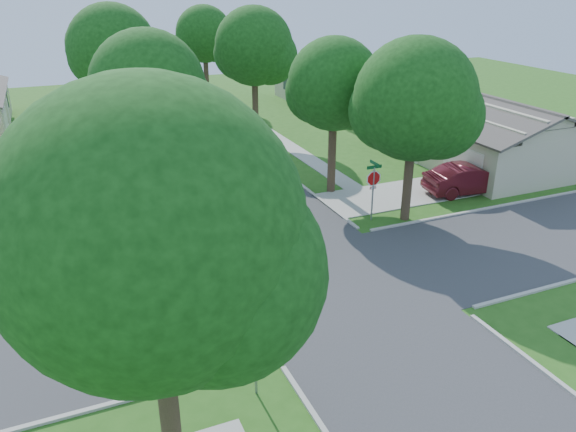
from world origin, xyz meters
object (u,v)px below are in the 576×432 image
Objects in this scene: stop_sign_sw at (255,334)px; tree_e_mid at (255,50)px; house_ne_near at (473,135)px; car_curb_east at (207,108)px; tree_w_mid at (114,53)px; house_ne_far at (341,88)px; tree_sw_corner at (155,246)px; stop_sign_ne at (373,181)px; tree_e_far at (205,37)px; car_driveway at (469,179)px; tree_e_near at (335,88)px; tree_w_far at (95,47)px; tree_ne_corner at (416,105)px; tree_w_near at (150,93)px; car_curb_west at (111,92)px.

tree_e_mid is at bearing 69.80° from stop_sign_sw.
house_ne_near is 2.82× the size of car_curb_east.
tree_w_mid is 22.68m from house_ne_far.
tree_w_mid is 1.00× the size of tree_sw_corner.
stop_sign_ne is 0.22× the size of house_ne_near.
tree_e_far is 29.38m from car_driveway.
stop_sign_ne is at bearing -90.10° from tree_e_far.
tree_sw_corner reaches higher than tree_e_far.
stop_sign_ne is 0.36× the size of tree_e_near.
stop_sign_sw is at bearing -90.07° from tree_w_far.
stop_sign_sw is 0.34× the size of tree_ne_corner.
tree_w_near is 1.12× the size of tree_w_far.
tree_e_far is 11.38m from car_curb_west.
tree_w_far is 0.93× the size of tree_ne_corner.
house_ne_far is (0.00, 18.00, 0.00)m from house_ne_near.
tree_e_near is 23.30m from house_ne_far.
tree_w_far is (0.05, 38.71, 3.48)m from stop_sign_sw.
stop_sign_ne is 11.07m from tree_w_near.
house_ne_far is 23.56m from car_driveway.
tree_ne_corner is at bearing -56.78° from tree_w_mid.
tree_e_mid reaches higher than stop_sign_ne.
stop_sign_sw is 0.22× the size of house_ne_far.
tree_ne_corner reaches higher than car_driveway.
car_driveway is (18.94, 12.87, -5.45)m from tree_sw_corner.
tree_e_far is 1.09× the size of tree_w_far.
tree_e_mid is 15.25m from tree_w_near.
car_curb_east is (-1.50, 23.94, -1.21)m from stop_sign_ne.
tree_w_far reaches higher than house_ne_near.
tree_e_mid is (0.06, 16.31, 4.22)m from stop_sign_ne.
house_ne_near is at bearing -90.00° from house_ne_far.
tree_sw_corner reaches higher than house_ne_near.
house_ne_far is at bearing -4.25° from car_driveway.
tree_w_far is 0.59× the size of house_ne_far.
car_driveway is at bearing -76.51° from tree_e_far.
house_ne_near is (11.23, -10.01, -4.74)m from tree_e_mid.
tree_w_near is at bearing -174.49° from house_ne_near.
house_ne_far is at bearing 60.65° from tree_e_near.
car_driveway is (16.20, 10.58, -1.22)m from stop_sign_sw.
tree_ne_corner is at bearing -111.23° from house_ne_far.
car_curb_east is (7.84, 7.63, -5.67)m from tree_w_mid.
car_curb_east is at bearing 97.37° from tree_ne_corner.
stop_sign_ne is 29.57m from tree_e_far.
car_curb_east is (-12.79, -0.36, -0.69)m from house_ne_far.
tree_e_mid is at bearing 30.76° from car_driveway.
car_curb_east is at bearing 26.78° from car_driveway.
tree_e_mid is at bearing 89.97° from tree_e_near.
tree_w_mid is 2.14× the size of car_curb_west.
tree_sw_corner is at bearing -99.90° from tree_w_near.
tree_e_mid reaches higher than house_ne_far.
tree_e_far is at bearing 69.40° from tree_w_near.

